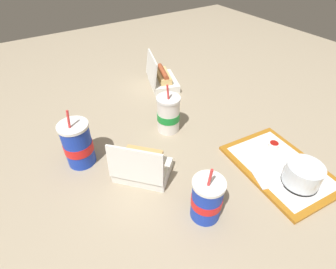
# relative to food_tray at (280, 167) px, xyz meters

# --- Properties ---
(ground_plane) EXTENTS (3.20, 3.20, 0.00)m
(ground_plane) POSITION_rel_food_tray_xyz_m (-0.31, -0.22, -0.01)
(ground_plane) COLOR gray
(food_tray) EXTENTS (0.39, 0.29, 0.01)m
(food_tray) POSITION_rel_food_tray_xyz_m (0.00, 0.00, 0.00)
(food_tray) COLOR #A56619
(food_tray) RESTS_ON ground_plane
(cake_container) EXTENTS (0.12, 0.12, 0.08)m
(cake_container) POSITION_rel_food_tray_xyz_m (0.08, -0.01, 0.04)
(cake_container) COLOR black
(cake_container) RESTS_ON food_tray
(ketchup_cup) EXTENTS (0.04, 0.04, 0.02)m
(ketchup_cup) POSITION_rel_food_tray_xyz_m (-0.08, 0.05, 0.02)
(ketchup_cup) COLOR white
(ketchup_cup) RESTS_ON food_tray
(napkin_stack) EXTENTS (0.13, 0.13, 0.00)m
(napkin_stack) POSITION_rel_food_tray_xyz_m (0.01, -0.07, 0.01)
(napkin_stack) COLOR white
(napkin_stack) RESTS_ON food_tray
(plastic_fork) EXTENTS (0.10, 0.06, 0.00)m
(plastic_fork) POSITION_rel_food_tray_xyz_m (-0.09, 0.06, 0.01)
(plastic_fork) COLOR white
(plastic_fork) RESTS_ON food_tray
(clamshell_hotdog_front) EXTENTS (0.24, 0.20, 0.17)m
(clamshell_hotdog_front) POSITION_rel_food_tray_xyz_m (-0.74, -0.03, 0.03)
(clamshell_hotdog_front) COLOR white
(clamshell_hotdog_front) RESTS_ON ground_plane
(clamshell_sandwich_left) EXTENTS (0.22, 0.22, 0.17)m
(clamshell_sandwich_left) POSITION_rel_food_tray_xyz_m (-0.24, -0.43, 0.04)
(clamshell_sandwich_left) COLOR white
(clamshell_sandwich_left) RESTS_ON ground_plane
(soda_cup_front) EXTENTS (0.10, 0.10, 0.22)m
(soda_cup_front) POSITION_rel_food_tray_xyz_m (-0.41, -0.21, 0.07)
(soda_cup_front) COLOR white
(soda_cup_front) RESTS_ON ground_plane
(soda_cup_right) EXTENTS (0.10, 0.10, 0.23)m
(soda_cup_right) POSITION_rel_food_tray_xyz_m (-0.42, -0.58, 0.08)
(soda_cup_right) COLOR #1938B7
(soda_cup_right) RESTS_ON ground_plane
(soda_cup_back) EXTENTS (0.09, 0.09, 0.21)m
(soda_cup_back) POSITION_rel_food_tray_xyz_m (0.00, -0.34, 0.07)
(soda_cup_back) COLOR #1938B7
(soda_cup_back) RESTS_ON ground_plane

